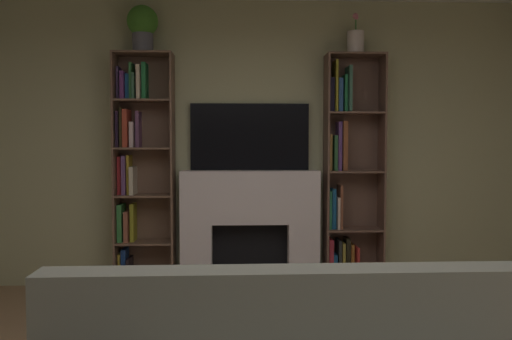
% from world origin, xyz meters
% --- Properties ---
extents(wall_back_accent, '(5.52, 0.06, 2.74)m').
position_xyz_m(wall_back_accent, '(0.00, 2.78, 1.37)').
color(wall_back_accent, '#B3B187').
rests_on(wall_back_accent, ground_plane).
extents(fireplace, '(1.41, 0.54, 1.12)m').
position_xyz_m(fireplace, '(0.00, 2.63, 0.60)').
color(fireplace, white).
rests_on(fireplace, ground_plane).
extents(tv, '(1.13, 0.06, 0.64)m').
position_xyz_m(tv, '(0.00, 2.72, 1.44)').
color(tv, black).
rests_on(tv, fireplace).
extents(bookshelf_left, '(0.55, 0.28, 2.22)m').
position_xyz_m(bookshelf_left, '(-1.06, 2.65, 1.15)').
color(bookshelf_left, brown).
rests_on(bookshelf_left, ground_plane).
extents(bookshelf_right, '(0.55, 0.28, 2.22)m').
position_xyz_m(bookshelf_right, '(0.93, 2.65, 1.03)').
color(bookshelf_right, brown).
rests_on(bookshelf_right, ground_plane).
extents(potted_plant, '(0.29, 0.29, 0.43)m').
position_xyz_m(potted_plant, '(-0.99, 2.60, 2.46)').
color(potted_plant, '#4F515D').
rests_on(potted_plant, bookshelf_left).
extents(vase_with_flowers, '(0.16, 0.16, 0.38)m').
position_xyz_m(vase_with_flowers, '(0.99, 2.60, 2.33)').
color(vase_with_flowers, beige).
rests_on(vase_with_flowers, bookshelf_right).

